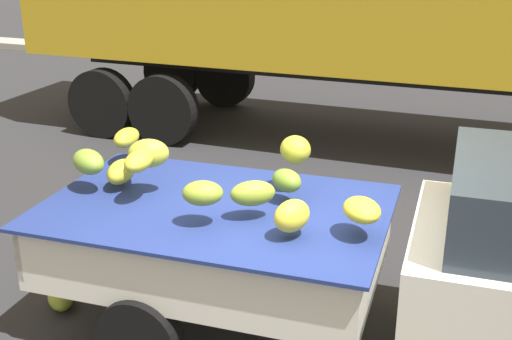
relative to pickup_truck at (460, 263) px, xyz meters
name	(u,v)px	position (x,y,z in m)	size (l,w,h in m)	color
curb_strip	(436,75)	(-1.20, 10.17, -0.80)	(80.00, 0.80, 0.16)	gray
pickup_truck	(460,263)	(0.00, 0.00, 0.00)	(4.91, 2.00, 1.70)	silver
fallen_banana_bunch_near_tailgate	(61,298)	(-3.30, -0.37, -0.79)	(0.37, 0.22, 0.19)	olive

